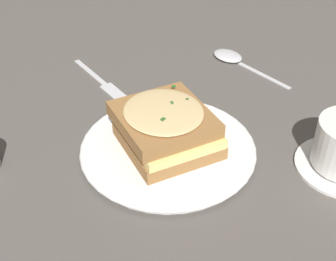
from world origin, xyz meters
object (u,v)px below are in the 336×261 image
Objects in this scene: sandwich at (166,128)px; fork at (105,84)px; spoon at (231,58)px; dinner_plate at (168,149)px.

sandwich reaches higher than fork.
spoon is at bearing 11.01° from sandwich.
sandwich is 0.22m from fork.
dinner_plate reaches higher than fork.
sandwich is 0.31m from spoon.
spoon is (0.30, 0.06, -0.00)m from dinner_plate.
fork is 0.97× the size of spoon.
fork is at bearing 65.34° from dinner_plate.
spoon is (0.30, 0.06, -0.04)m from sandwich.
dinner_plate is at bearing -73.51° from sandwich.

